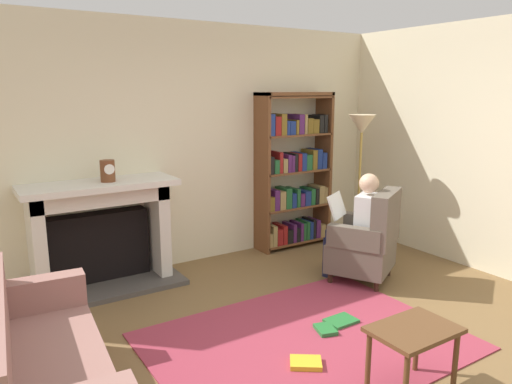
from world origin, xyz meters
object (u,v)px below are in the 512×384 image
at_px(bookshelf, 294,173).
at_px(side_table, 413,339).
at_px(sofa_floral, 35,377).
at_px(fireplace, 101,231).
at_px(floor_lamp, 361,137).
at_px(armchair_reading, 368,242).
at_px(seated_reader, 358,222).
at_px(mantel_clock, 108,171).

height_order(bookshelf, side_table, bookshelf).
xyz_separation_m(bookshelf, sofa_floral, (-3.34, -1.94, -0.62)).
relative_size(fireplace, floor_lamp, 0.89).
bearing_deg(sofa_floral, side_table, -110.09).
height_order(bookshelf, sofa_floral, bookshelf).
distance_m(armchair_reading, seated_reader, 0.23).
distance_m(fireplace, floor_lamp, 3.10).
xyz_separation_m(armchair_reading, side_table, (-1.16, -1.56, -0.03)).
bearing_deg(floor_lamp, bookshelf, 126.91).
xyz_separation_m(bookshelf, seated_reader, (-0.12, -1.26, -0.32)).
bearing_deg(mantel_clock, side_table, -68.00).
bearing_deg(seated_reader, side_table, 26.79).
distance_m(fireplace, seated_reader, 2.62).
bearing_deg(bookshelf, armchair_reading, -92.41).
height_order(fireplace, side_table, fireplace).
distance_m(armchair_reading, side_table, 1.94).
xyz_separation_m(fireplace, bookshelf, (2.43, 0.03, 0.36)).
relative_size(mantel_clock, side_table, 0.37).
relative_size(mantel_clock, floor_lamp, 0.12).
xyz_separation_m(seated_reader, sofa_floral, (-3.22, -0.68, -0.30)).
bearing_deg(mantel_clock, floor_lamp, -10.36).
bearing_deg(sofa_floral, armchair_reading, -75.29).
xyz_separation_m(sofa_floral, floor_lamp, (3.83, 1.29, 1.11)).
height_order(seated_reader, side_table, seated_reader).
relative_size(fireplace, sofa_floral, 0.86).
bearing_deg(seated_reader, sofa_floral, -17.65).
bearing_deg(fireplace, armchair_reading, -29.35).
relative_size(fireplace, bookshelf, 0.78).
distance_m(mantel_clock, seated_reader, 2.57).
xyz_separation_m(fireplace, sofa_floral, (-0.91, -1.91, -0.26)).
relative_size(fireplace, side_table, 2.69).
distance_m(mantel_clock, bookshelf, 2.36).
relative_size(bookshelf, floor_lamp, 1.15).
height_order(fireplace, sofa_floral, fireplace).
bearing_deg(fireplace, side_table, -67.31).
bearing_deg(sofa_floral, seated_reader, -73.36).
bearing_deg(fireplace, sofa_floral, -115.45).
bearing_deg(armchair_reading, floor_lamp, -157.12).
relative_size(fireplace, armchair_reading, 1.55).
relative_size(sofa_floral, side_table, 3.13).
bearing_deg(floor_lamp, armchair_reading, -127.59).
relative_size(fireplace, seated_reader, 1.32).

